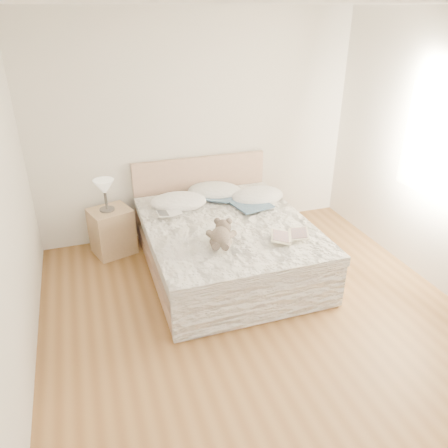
{
  "coord_description": "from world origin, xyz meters",
  "views": [
    {
      "loc": [
        -1.38,
        -2.86,
        2.69
      ],
      "look_at": [
        -0.06,
        1.05,
        0.62
      ],
      "focal_mm": 35.0,
      "sensor_mm": 36.0,
      "label": 1
    }
  ],
  "objects_px": {
    "bed": "(225,243)",
    "table_lamp": "(104,189)",
    "childrens_book": "(290,236)",
    "teddy_bear": "(221,243)",
    "nightstand": "(112,231)",
    "photo_book": "(169,213)"
  },
  "relations": [
    {
      "from": "childrens_book",
      "to": "teddy_bear",
      "type": "bearing_deg",
      "value": -160.12
    },
    {
      "from": "nightstand",
      "to": "table_lamp",
      "type": "xyz_separation_m",
      "value": [
        -0.02,
        0.0,
        0.55
      ]
    },
    {
      "from": "nightstand",
      "to": "teddy_bear",
      "type": "relative_size",
      "value": 1.52
    },
    {
      "from": "bed",
      "to": "nightstand",
      "type": "height_order",
      "value": "bed"
    },
    {
      "from": "nightstand",
      "to": "childrens_book",
      "type": "bearing_deg",
      "value": -39.79
    },
    {
      "from": "bed",
      "to": "table_lamp",
      "type": "xyz_separation_m",
      "value": [
        -1.2,
        0.75,
        0.52
      ]
    },
    {
      "from": "photo_book",
      "to": "teddy_bear",
      "type": "bearing_deg",
      "value": -71.57
    },
    {
      "from": "nightstand",
      "to": "teddy_bear",
      "type": "height_order",
      "value": "teddy_bear"
    },
    {
      "from": "photo_book",
      "to": "childrens_book",
      "type": "distance_m",
      "value": 1.37
    },
    {
      "from": "childrens_book",
      "to": "nightstand",
      "type": "bearing_deg",
      "value": 164.09
    },
    {
      "from": "bed",
      "to": "teddy_bear",
      "type": "relative_size",
      "value": 5.84
    },
    {
      "from": "table_lamp",
      "to": "childrens_book",
      "type": "xyz_separation_m",
      "value": [
        1.67,
        -1.37,
        -0.2
      ]
    },
    {
      "from": "nightstand",
      "to": "childrens_book",
      "type": "relative_size",
      "value": 1.38
    },
    {
      "from": "table_lamp",
      "to": "teddy_bear",
      "type": "xyz_separation_m",
      "value": [
        0.96,
        -1.32,
        -0.18
      ]
    },
    {
      "from": "bed",
      "to": "teddy_bear",
      "type": "bearing_deg",
      "value": -112.82
    },
    {
      "from": "table_lamp",
      "to": "photo_book",
      "type": "xyz_separation_m",
      "value": [
        0.64,
        -0.47,
        -0.2
      ]
    },
    {
      "from": "photo_book",
      "to": "childrens_book",
      "type": "relative_size",
      "value": 0.69
    },
    {
      "from": "teddy_bear",
      "to": "nightstand",
      "type": "bearing_deg",
      "value": 145.12
    },
    {
      "from": "nightstand",
      "to": "photo_book",
      "type": "bearing_deg",
      "value": -37.37
    },
    {
      "from": "bed",
      "to": "photo_book",
      "type": "xyz_separation_m",
      "value": [
        -0.56,
        0.28,
        0.32
      ]
    },
    {
      "from": "bed",
      "to": "childrens_book",
      "type": "distance_m",
      "value": 0.85
    },
    {
      "from": "childrens_book",
      "to": "teddy_bear",
      "type": "height_order",
      "value": "teddy_bear"
    }
  ]
}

